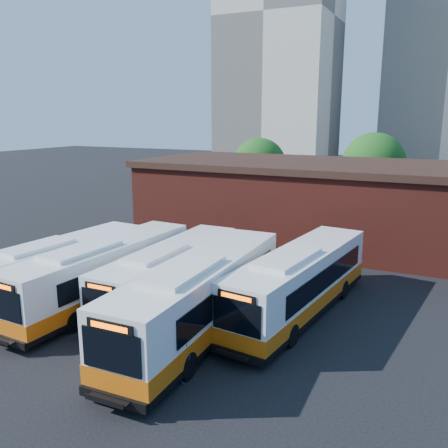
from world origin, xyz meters
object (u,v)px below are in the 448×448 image
at_px(bus_west, 104,275).
at_px(bus_east, 299,284).
at_px(bus_farwest, 60,269).
at_px(bus_midwest, 171,276).
at_px(transit_worker, 185,360).
at_px(bus_mideast, 201,300).

height_order(bus_west, bus_east, bus_east).
xyz_separation_m(bus_farwest, bus_midwest, (6.31, 1.71, 0.01)).
height_order(bus_west, transit_worker, bus_west).
bearing_deg(bus_west, bus_east, 20.74).
xyz_separation_m(bus_farwest, bus_west, (3.16, -0.00, 0.11)).
bearing_deg(bus_west, bus_farwest, -177.05).
bearing_deg(bus_east, transit_worker, -96.79).
xyz_separation_m(bus_farwest, transit_worker, (11.10, -4.93, -0.58)).
height_order(bus_farwest, bus_east, bus_east).
bearing_deg(bus_farwest, bus_west, 4.85).
relative_size(bus_farwest, bus_east, 0.92).
distance_m(bus_west, transit_worker, 9.37).
relative_size(bus_farwest, bus_west, 0.93).
height_order(bus_farwest, bus_mideast, bus_mideast).
height_order(bus_midwest, bus_east, bus_east).
relative_size(bus_farwest, bus_mideast, 0.87).
relative_size(bus_farwest, bus_midwest, 1.01).
bearing_deg(bus_midwest, bus_east, 11.82).
height_order(bus_farwest, bus_midwest, bus_midwest).
distance_m(bus_farwest, bus_midwest, 6.54).
bearing_deg(bus_mideast, bus_east, 50.00).
bearing_deg(transit_worker, bus_midwest, 40.26).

